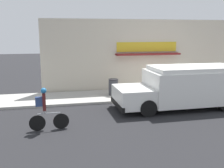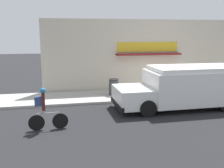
% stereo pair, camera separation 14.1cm
% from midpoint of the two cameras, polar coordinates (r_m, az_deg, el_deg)
% --- Properties ---
extents(ground_plane, '(70.00, 70.00, 0.00)m').
position_cam_midpoint_polar(ground_plane, '(14.74, 11.51, -3.60)').
color(ground_plane, '#232326').
extents(sidewalk, '(28.00, 2.84, 0.13)m').
position_cam_midpoint_polar(sidewalk, '(16.00, 9.54, -2.11)').
color(sidewalk, '#ADAAA3').
rests_on(sidewalk, ground_plane).
extents(storefront, '(13.25, 0.75, 4.51)m').
position_cam_midpoint_polar(storefront, '(17.12, 7.86, 6.26)').
color(storefront, beige).
rests_on(storefront, ground_plane).
extents(school_bus, '(6.39, 2.80, 2.07)m').
position_cam_midpoint_polar(school_bus, '(13.46, 16.07, -0.53)').
color(school_bus, white).
rests_on(school_bus, ground_plane).
extents(cyclist, '(1.51, 0.21, 1.67)m').
position_cam_midpoint_polar(cyclist, '(10.33, -14.07, -5.35)').
color(cyclist, black).
rests_on(cyclist, ground_plane).
extents(trash_bin, '(0.56, 0.56, 0.93)m').
position_cam_midpoint_polar(trash_bin, '(15.13, 0.62, -0.66)').
color(trash_bin, '#38383D').
rests_on(trash_bin, sidewalk).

